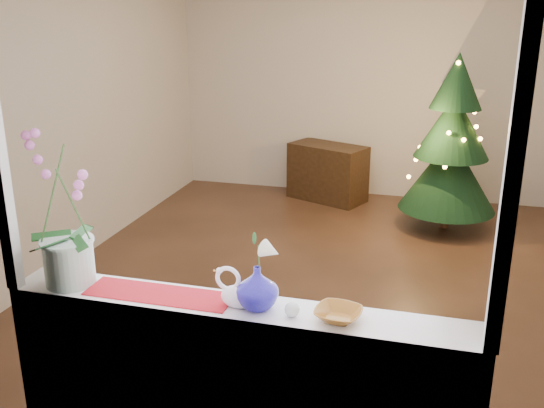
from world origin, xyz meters
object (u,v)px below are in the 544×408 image
(orchid_pot, at_px, (63,210))
(xmas_tree, at_px, (452,143))
(blue_vase, at_px, (257,285))
(swan, at_px, (238,288))
(side_table, at_px, (328,172))
(amber_dish, at_px, (338,315))
(paperweight, at_px, (292,310))

(orchid_pot, bearing_deg, xmas_tree, 64.94)
(blue_vase, relative_size, xmas_tree, 0.13)
(orchid_pot, bearing_deg, swan, -1.19)
(xmas_tree, xyz_separation_m, side_table, (-1.36, 0.63, -0.56))
(blue_vase, height_order, amber_dish, blue_vase)
(blue_vase, distance_m, xmas_tree, 3.99)
(amber_dish, bearing_deg, xmas_tree, 82.62)
(amber_dish, bearing_deg, orchid_pot, 179.33)
(swan, height_order, xmas_tree, xmas_tree)
(blue_vase, bearing_deg, amber_dish, -1.64)
(blue_vase, relative_size, amber_dish, 1.34)
(orchid_pot, xyz_separation_m, xmas_tree, (1.82, 3.88, -0.40))
(blue_vase, distance_m, amber_dish, 0.38)
(paperweight, distance_m, side_table, 4.65)
(xmas_tree, bearing_deg, side_table, 155.05)
(blue_vase, height_order, paperweight, blue_vase)
(swan, relative_size, xmas_tree, 0.12)
(swan, bearing_deg, xmas_tree, 61.99)
(paperweight, height_order, amber_dish, paperweight)
(orchid_pot, height_order, swan, orchid_pot)
(orchid_pot, bearing_deg, paperweight, -2.14)
(orchid_pot, height_order, blue_vase, orchid_pot)
(swan, bearing_deg, paperweight, -19.54)
(xmas_tree, bearing_deg, paperweight, -100.14)
(paperweight, height_order, xmas_tree, xmas_tree)
(blue_vase, relative_size, paperweight, 3.44)
(blue_vase, bearing_deg, paperweight, -12.32)
(paperweight, bearing_deg, blue_vase, 167.68)
(swan, distance_m, xmas_tree, 4.02)
(amber_dish, distance_m, xmas_tree, 3.93)
(xmas_tree, bearing_deg, swan, -103.79)
(paperweight, xyz_separation_m, amber_dish, (0.20, 0.03, -0.01))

